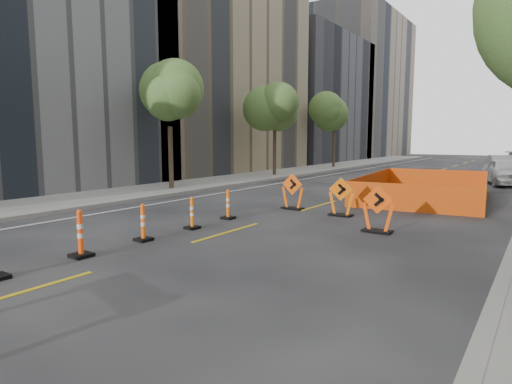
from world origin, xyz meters
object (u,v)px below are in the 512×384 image
Objects in this scene: channelizer_6 at (228,204)px; chevron_sign_left at (293,191)px; chevron_sign_right at (378,209)px; parked_car_near at (505,172)px; channelizer_4 at (143,222)px; chevron_sign_center at (341,197)px; channelizer_5 at (192,213)px; parked_car_mid at (503,166)px; channelizer_3 at (80,233)px.

chevron_sign_left is (0.81, 2.98, 0.19)m from channelizer_6.
channelizer_6 is 0.73× the size of chevron_sign_right.
chevron_sign_right is at bearing 9.59° from channelizer_6.
chevron_sign_right is 16.72m from parked_car_near.
chevron_sign_right is (4.78, 4.54, 0.19)m from channelizer_4.
channelizer_5 is at bearing -146.27° from chevron_sign_center.
parked_car_near is at bearing 64.20° from chevron_sign_right.
channelizer_4 is at bearing -124.95° from parked_car_near.
chevron_sign_left is 4.58m from chevron_sign_right.
channelizer_4 is 27.07m from parked_car_mid.
chevron_sign_left is 20.39m from parked_car_mid.
chevron_sign_left reaches higher than channelizer_6.
chevron_sign_left is at bearing 83.69° from channelizer_4.
channelizer_4 is at bearing -98.16° from chevron_sign_left.
parked_car_near is at bearing 50.97° from chevron_sign_center.
chevron_sign_right is (4.85, 0.82, 0.19)m from channelizer_6.
parked_car_near reaches higher than channelizer_6.
channelizer_4 reaches higher than channelizer_5.
channelizer_6 is 0.22× the size of parked_car_mid.
channelizer_3 is at bearing -119.62° from parked_car_mid.
parked_car_mid reaches higher than channelizer_5.
parked_car_near reaches higher than channelizer_4.
chevron_sign_center is (2.11, -0.30, -0.01)m from chevron_sign_left.
channelizer_3 is 3.72m from channelizer_5.
channelizer_3 is at bearing -145.81° from chevron_sign_right.
channelizer_4 is 1.86m from channelizer_5.
parked_car_mid reaches higher than channelizer_6.
chevron_sign_left reaches higher than channelizer_4.
channelizer_5 is (0.03, 1.86, -0.01)m from channelizer_4.
parked_car_mid reaches higher than channelizer_3.
parked_car_mid reaches higher than chevron_sign_center.
channelizer_4 is 0.72× the size of chevron_sign_left.
channelizer_3 is 0.24× the size of parked_car_near.
parked_car_mid is (6.24, 22.64, 0.26)m from channelizer_6.
channelizer_6 is 0.22× the size of parked_car_near.
chevron_sign_left is (0.71, 8.56, 0.14)m from channelizer_3.
chevron_sign_left is 15.63m from parked_car_near.
chevron_sign_center reaches higher than channelizer_4.
channelizer_4 is 0.22× the size of parked_car_near.
channelizer_6 is 3.09m from chevron_sign_left.
chevron_sign_left reaches higher than chevron_sign_right.
chevron_sign_right is (4.76, 2.68, 0.20)m from channelizer_5.
channelizer_6 is (-0.10, 5.58, -0.05)m from channelizer_3.
channelizer_5 is 0.97× the size of channelizer_6.
channelizer_6 reaches higher than channelizer_4.
chevron_sign_right is at bearing 29.39° from channelizer_5.
channelizer_6 is (-0.09, 1.86, 0.02)m from channelizer_5.
channelizer_5 is 0.70× the size of chevron_sign_left.
channelizer_3 is 8.73m from chevron_sign_center.
channelizer_4 is at bearing 91.10° from channelizer_3.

